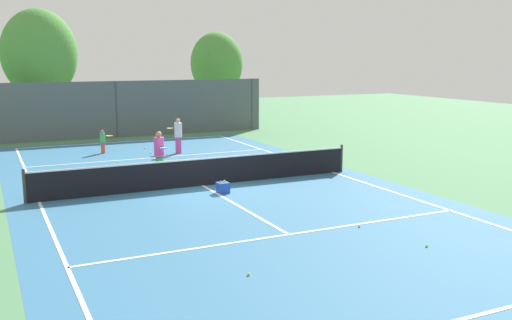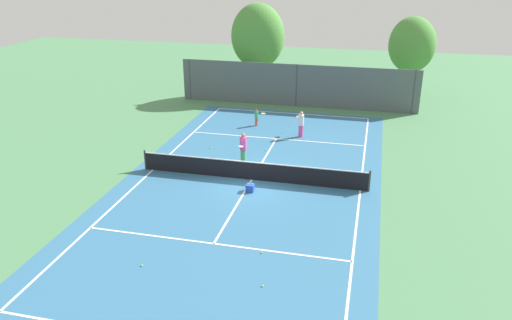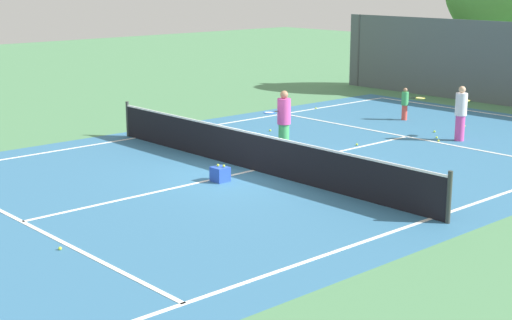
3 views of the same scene
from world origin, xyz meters
name	(u,v)px [view 1 (image 1 of 3)]	position (x,y,z in m)	size (l,w,h in m)	color
ground_plane	(203,186)	(0.00, 0.00, 0.00)	(80.00, 80.00, 0.00)	#4C8456
court_surface	(203,186)	(0.00, 0.00, 0.00)	(13.00, 25.00, 0.01)	teal
tennis_net	(202,172)	(0.00, 0.00, 0.51)	(11.90, 0.10, 1.10)	#333833
perimeter_fence	(116,109)	(0.00, 14.00, 1.60)	(18.00, 0.12, 3.20)	#515B60
tree_0	(217,64)	(8.35, 19.51, 4.06)	(3.69, 3.65, 6.29)	brown
tree_1	(39,54)	(-3.67, 16.84, 4.70)	(4.27, 3.72, 7.28)	brown
player_0	(103,141)	(-1.80, 8.70, 0.59)	(0.74, 0.70, 1.13)	#E54C3F
player_1	(159,154)	(-0.98, 2.00, 0.92)	(0.39, 0.95, 1.78)	#3FA559
player_2	(178,135)	(1.42, 7.15, 0.86)	(0.63, 0.93, 1.67)	#D14799
ball_crate	(223,188)	(0.24, -1.34, 0.18)	(0.38, 0.37, 0.43)	blue
tennis_ball_0	(150,153)	(0.19, 7.62, 0.03)	(0.07, 0.07, 0.07)	#CCE533
tennis_ball_1	(271,170)	(3.40, 1.31, 0.03)	(0.07, 0.07, 0.07)	#CCE533
tennis_ball_2	(167,154)	(0.78, 6.89, 0.03)	(0.07, 0.07, 0.07)	#CCE533
tennis_ball_3	(176,155)	(1.11, 6.51, 0.03)	(0.07, 0.07, 0.07)	#CCE533
tennis_ball_4	(163,165)	(-0.20, 4.28, 0.03)	(0.07, 0.07, 0.07)	#CCE533
tennis_ball_5	(249,274)	(-2.12, -8.52, 0.03)	(0.07, 0.07, 0.07)	#CCE533
tennis_ball_6	(84,174)	(-3.48, 3.83, 0.03)	(0.07, 0.07, 0.07)	#CCE533
tennis_ball_7	(23,161)	(-5.45, 8.04, 0.03)	(0.07, 0.07, 0.07)	#CCE533
tennis_ball_8	(427,246)	(2.54, -8.70, 0.03)	(0.07, 0.07, 0.07)	#CCE533
tennis_ball_9	(145,148)	(0.31, 9.13, 0.03)	(0.07, 0.07, 0.07)	#CCE533
tennis_ball_10	(112,186)	(-2.95, 1.21, 0.03)	(0.07, 0.07, 0.07)	#CCE533
tennis_ball_11	(359,226)	(2.04, -6.64, 0.03)	(0.07, 0.07, 0.07)	#CCE533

